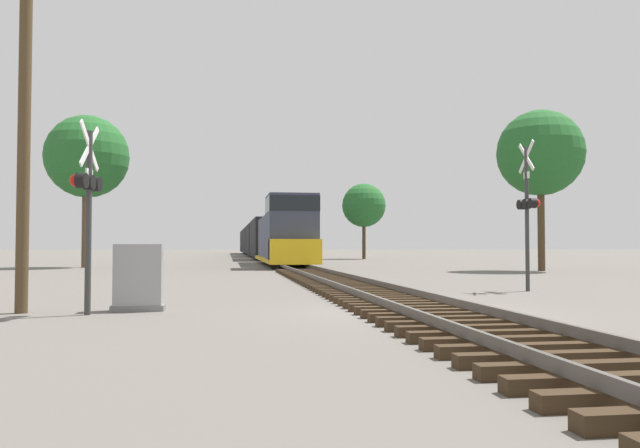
{
  "coord_description": "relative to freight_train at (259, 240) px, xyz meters",
  "views": [
    {
      "loc": [
        -3.79,
        -12.29,
        1.36
      ],
      "look_at": [
        -0.32,
        10.8,
        2.17
      ],
      "focal_mm": 35.0,
      "sensor_mm": 36.0,
      "label": 1
    }
  ],
  "objects": [
    {
      "name": "ground_plane",
      "position": [
        0.0,
        -61.62,
        -1.98
      ],
      "size": [
        400.0,
        400.0,
        0.0
      ],
      "primitive_type": "plane",
      "color": "#666059"
    },
    {
      "name": "rail_track_bed",
      "position": [
        0.0,
        -61.62,
        -1.84
      ],
      "size": [
        2.6,
        160.0,
        0.31
      ],
      "color": "#382819",
      "rests_on": "ground"
    },
    {
      "name": "freight_train",
      "position": [
        0.0,
        0.0,
        0.0
      ],
      "size": [
        2.9,
        80.74,
        4.34
      ],
      "color": "#33384C",
      "rests_on": "ground"
    },
    {
      "name": "crossing_signal_near",
      "position": [
        -6.51,
        -61.14,
        0.41
      ],
      "size": [
        0.46,
        1.02,
        3.78
      ],
      "rotation": [
        0.0,
        0.0,
        -1.74
      ],
      "color": "#333333",
      "rests_on": "ground"
    },
    {
      "name": "crossing_signal_far",
      "position": [
        5.1,
        -56.5,
        0.54
      ],
      "size": [
        0.33,
        1.0,
        4.47
      ],
      "rotation": [
        0.0,
        0.0,
        1.58
      ],
      "color": "#333333",
      "rests_on": "ground"
    },
    {
      "name": "relay_cabinet",
      "position": [
        -5.6,
        -60.49,
        -1.3
      ],
      "size": [
        1.07,
        0.51,
        1.39
      ],
      "color": "slate",
      "rests_on": "ground"
    },
    {
      "name": "utility_pole",
      "position": [
        -7.86,
        -60.62,
        2.95
      ],
      "size": [
        1.8,
        0.25,
        9.5
      ],
      "color": "#4C3A23",
      "rests_on": "ground"
    },
    {
      "name": "tree_far_right",
      "position": [
        12.88,
        -42.73,
        4.33
      ],
      "size": [
        4.6,
        4.6,
        8.64
      ],
      "color": "#473521",
      "rests_on": "ground"
    },
    {
      "name": "tree_mid_background",
      "position": [
        -12.4,
        -33.65,
        4.87
      ],
      "size": [
        5.11,
        5.11,
        9.45
      ],
      "color": "brown",
      "rests_on": "ground"
    },
    {
      "name": "tree_deep_background",
      "position": [
        9.96,
        -12.28,
        3.44
      ],
      "size": [
        4.42,
        4.42,
        7.65
      ],
      "color": "#473521",
      "rests_on": "ground"
    }
  ]
}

